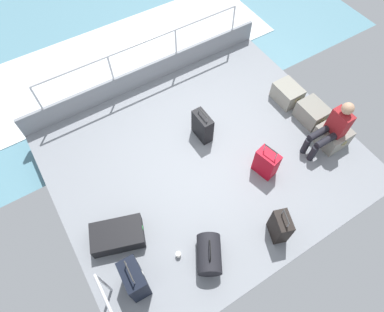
{
  "coord_description": "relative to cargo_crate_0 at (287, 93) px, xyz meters",
  "views": [
    {
      "loc": [
        2.47,
        -1.82,
        4.98
      ],
      "look_at": [
        -0.02,
        -0.27,
        0.25
      ],
      "focal_mm": 30.66,
      "sensor_mm": 36.0,
      "label": 1
    }
  ],
  "objects": [
    {
      "name": "ground_plane",
      "position": [
        0.3,
        -2.1,
        -0.21
      ],
      "size": [
        4.4,
        5.2,
        0.06
      ],
      "primitive_type": "cube",
      "color": "gray"
    },
    {
      "name": "duffel_bag",
      "position": [
        1.8,
        -3.02,
        0.01
      ],
      "size": [
        0.66,
        0.59,
        0.51
      ],
      "color": "black",
      "rests_on": "ground_plane"
    },
    {
      "name": "suitcase_0",
      "position": [
        -0.14,
        -1.89,
        0.1
      ],
      "size": [
        0.43,
        0.21,
        0.66
      ],
      "color": "black",
      "rests_on": "ground_plane"
    },
    {
      "name": "cargo_crate_0",
      "position": [
        0.0,
        0.0,
        0.0
      ],
      "size": [
        0.57,
        0.41,
        0.35
      ],
      "color": "gray",
      "rests_on": "ground_plane"
    },
    {
      "name": "passenger_seated",
      "position": [
        1.21,
        -0.17,
        0.38
      ],
      "size": [
        0.34,
        0.66,
        1.06
      ],
      "color": "maroon",
      "rests_on": "ground_plane"
    },
    {
      "name": "gunwale_port",
      "position": [
        -1.87,
        -2.1,
        0.05
      ],
      "size": [
        0.06,
        5.2,
        0.45
      ],
      "primitive_type": "cube",
      "color": "gray",
      "rests_on": "ground_plane"
    },
    {
      "name": "suitcase_3",
      "position": [
        0.82,
        -4.04,
        -0.04
      ],
      "size": [
        0.7,
        0.89,
        0.26
      ],
      "color": "black",
      "rests_on": "ground_plane"
    },
    {
      "name": "suitcase_4",
      "position": [
        1.58,
        -4.09,
        0.16
      ],
      "size": [
        0.45,
        0.27,
        0.83
      ],
      "color": "black",
      "rests_on": "ground_plane"
    },
    {
      "name": "sea_wake",
      "position": [
        -3.3,
        -2.1,
        -0.52
      ],
      "size": [
        12.0,
        12.0,
        0.01
      ],
      "color": "#598C9E",
      "rests_on": "ground_plane"
    },
    {
      "name": "paper_cup",
      "position": [
        1.54,
        -3.39,
        -0.13
      ],
      "size": [
        0.08,
        0.08,
        0.1
      ],
      "primitive_type": "cylinder",
      "color": "white",
      "rests_on": "ground_plane"
    },
    {
      "name": "cargo_crate_1",
      "position": [
        0.62,
        0.07,
        0.01
      ],
      "size": [
        0.56,
        0.42,
        0.36
      ],
      "color": "gray",
      "rests_on": "ground_plane"
    },
    {
      "name": "suitcase_2",
      "position": [
        1.06,
        -1.39,
        0.09
      ],
      "size": [
        0.42,
        0.31,
        0.7
      ],
      "color": "#B70C1E",
      "rests_on": "ground_plane"
    },
    {
      "name": "railing_port",
      "position": [
        -1.87,
        -2.1,
        0.61
      ],
      "size": [
        0.04,
        4.2,
        1.02
      ],
      "color": "silver",
      "rests_on": "ground_plane"
    },
    {
      "name": "suitcase_1",
      "position": [
        2.04,
        -1.92,
        0.1
      ],
      "size": [
        0.39,
        0.32,
        0.68
      ],
      "color": "black",
      "rests_on": "ground_plane"
    },
    {
      "name": "cargo_crate_2",
      "position": [
        1.21,
        0.01,
        0.01
      ],
      "size": [
        0.53,
        0.5,
        0.36
      ],
      "color": "gray",
      "rests_on": "ground_plane"
    }
  ]
}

